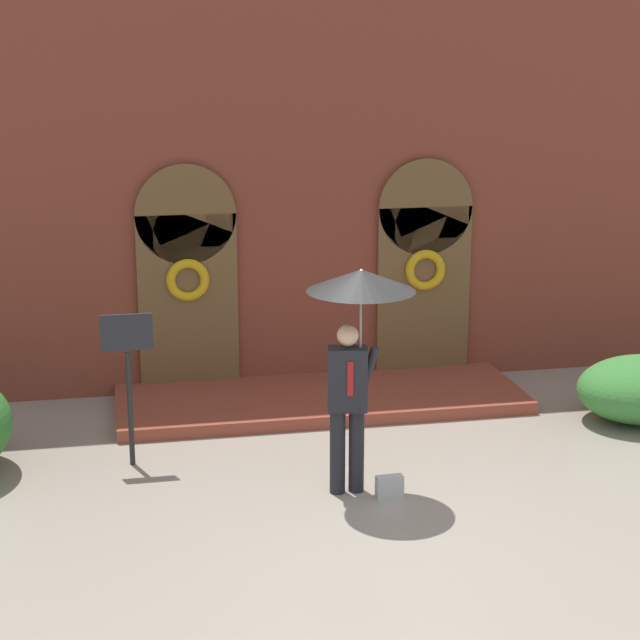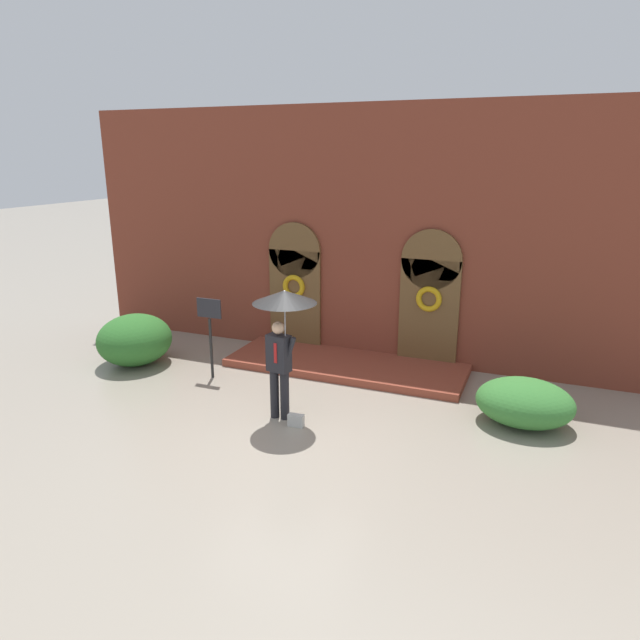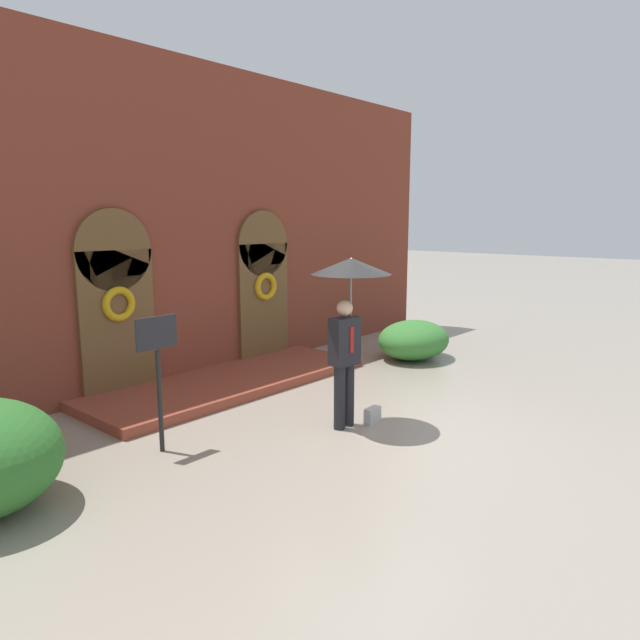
{
  "view_description": "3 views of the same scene",
  "coord_description": "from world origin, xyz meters",
  "px_view_note": "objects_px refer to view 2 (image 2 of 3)",
  "views": [
    {
      "loc": [
        -2.57,
        -9.75,
        4.54
      ],
      "look_at": [
        -0.31,
        1.53,
        1.54
      ],
      "focal_mm": 60.0,
      "sensor_mm": 36.0,
      "label": 1
    },
    {
      "loc": [
        3.92,
        -8.06,
        4.57
      ],
      "look_at": [
        -0.05,
        1.68,
        1.49
      ],
      "focal_mm": 32.0,
      "sensor_mm": 36.0,
      "label": 2
    },
    {
      "loc": [
        -6.24,
        -4.44,
        2.87
      ],
      "look_at": [
        0.21,
        1.19,
        1.36
      ],
      "focal_mm": 32.0,
      "sensor_mm": 36.0,
      "label": 3
    }
  ],
  "objects_px": {
    "person_with_umbrella": "(283,316)",
    "shrub_left": "(135,340)",
    "shrub_right": "(525,402)",
    "handbag": "(296,420)",
    "sign_post": "(210,325)"
  },
  "relations": [
    {
      "from": "person_with_umbrella",
      "to": "shrub_left",
      "type": "xyz_separation_m",
      "value": [
        -4.31,
        1.26,
        -1.35
      ]
    },
    {
      "from": "person_with_umbrella",
      "to": "shrub_right",
      "type": "distance_m",
      "value": 4.46
    },
    {
      "from": "handbag",
      "to": "sign_post",
      "type": "height_order",
      "value": "sign_post"
    },
    {
      "from": "shrub_left",
      "to": "shrub_right",
      "type": "relative_size",
      "value": 1.02
    },
    {
      "from": "person_with_umbrella",
      "to": "sign_post",
      "type": "height_order",
      "value": "person_with_umbrella"
    },
    {
      "from": "sign_post",
      "to": "shrub_left",
      "type": "xyz_separation_m",
      "value": [
        -2.05,
        0.07,
        -0.6
      ]
    },
    {
      "from": "shrub_right",
      "to": "handbag",
      "type": "bearing_deg",
      "value": -156.41
    },
    {
      "from": "person_with_umbrella",
      "to": "shrub_left",
      "type": "height_order",
      "value": "person_with_umbrella"
    },
    {
      "from": "handbag",
      "to": "shrub_left",
      "type": "bearing_deg",
      "value": 159.9
    },
    {
      "from": "shrub_left",
      "to": "shrub_right",
      "type": "distance_m",
      "value": 8.27
    },
    {
      "from": "handbag",
      "to": "sign_post",
      "type": "xyz_separation_m",
      "value": [
        -2.57,
        1.39,
        1.05
      ]
    },
    {
      "from": "handbag",
      "to": "sign_post",
      "type": "bearing_deg",
      "value": 149.04
    },
    {
      "from": "shrub_left",
      "to": "handbag",
      "type": "bearing_deg",
      "value": -17.49
    },
    {
      "from": "person_with_umbrella",
      "to": "sign_post",
      "type": "bearing_deg",
      "value": 152.32
    },
    {
      "from": "shrub_left",
      "to": "shrub_right",
      "type": "xyz_separation_m",
      "value": [
        8.27,
        0.14,
        -0.16
      ]
    }
  ]
}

